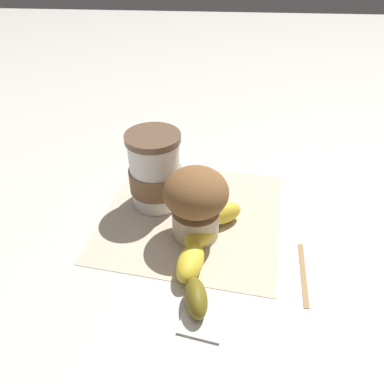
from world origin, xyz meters
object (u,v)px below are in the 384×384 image
Objects in this scene: coffee_cup at (155,172)px; banana at (203,249)px; muffin at (196,200)px; sugar_packet at (201,325)px.

banana is at bearing -55.73° from coffee_cup.
muffin is (0.07, -0.07, 0.00)m from coffee_cup.
sugar_packet is at bearing -69.29° from coffee_cup.
coffee_cup is at bearing 110.71° from sugar_packet.
coffee_cup is 1.13× the size of muffin.
coffee_cup reaches higher than muffin.
banana reaches higher than sugar_packet.
coffee_cup reaches higher than sugar_packet.
sugar_packet is (0.09, -0.23, -0.06)m from coffee_cup.
coffee_cup is 2.45× the size of sugar_packet.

